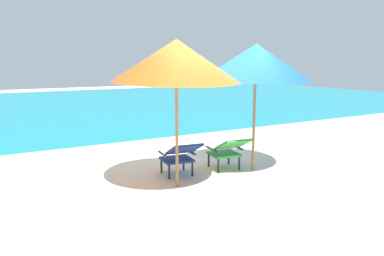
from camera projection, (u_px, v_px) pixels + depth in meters
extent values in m
plane|color=beige|center=(129.00, 135.00, 10.36)|extent=(40.00, 40.00, 0.00)
cube|color=teal|center=(66.00, 105.00, 17.39)|extent=(40.00, 18.00, 0.01)
cube|color=navy|center=(177.00, 159.00, 6.75)|extent=(0.58, 0.56, 0.04)
cube|color=navy|center=(184.00, 149.00, 6.38)|extent=(0.58, 0.57, 0.27)
cylinder|color=black|center=(161.00, 166.00, 6.89)|extent=(0.04, 0.04, 0.26)
cylinder|color=black|center=(184.00, 163.00, 7.06)|extent=(0.04, 0.04, 0.26)
cylinder|color=black|center=(169.00, 172.00, 6.51)|extent=(0.04, 0.04, 0.26)
cylinder|color=black|center=(192.00, 169.00, 6.68)|extent=(0.04, 0.04, 0.26)
cube|color=black|center=(163.00, 154.00, 6.63)|extent=(0.09, 0.50, 0.03)
cube|color=black|center=(190.00, 152.00, 6.83)|extent=(0.09, 0.50, 0.03)
cube|color=#338E3D|center=(224.00, 154.00, 7.15)|extent=(0.58, 0.56, 0.04)
cube|color=#338E3D|center=(233.00, 144.00, 6.77)|extent=(0.58, 0.58, 0.27)
cylinder|color=black|center=(209.00, 160.00, 7.28)|extent=(0.04, 0.04, 0.26)
cylinder|color=black|center=(229.00, 158.00, 7.45)|extent=(0.04, 0.04, 0.26)
cylinder|color=black|center=(218.00, 166.00, 6.90)|extent=(0.04, 0.04, 0.26)
cylinder|color=black|center=(239.00, 163.00, 7.06)|extent=(0.04, 0.04, 0.26)
cube|color=black|center=(212.00, 149.00, 7.03)|extent=(0.09, 0.50, 0.03)
cube|color=black|center=(236.00, 147.00, 7.22)|extent=(0.09, 0.50, 0.03)
cylinder|color=olive|center=(177.00, 134.00, 5.99)|extent=(0.05, 0.05, 1.75)
cone|color=#EA5619|center=(176.00, 60.00, 5.79)|extent=(2.00, 2.02, 0.72)
sphere|color=#4C3823|center=(176.00, 41.00, 5.73)|extent=(0.07, 0.07, 0.07)
cylinder|color=olive|center=(254.00, 125.00, 6.92)|extent=(0.05, 0.05, 1.72)
cone|color=blue|center=(256.00, 62.00, 6.72)|extent=(2.38, 2.39, 0.70)
sphere|color=#4C3823|center=(256.00, 45.00, 6.67)|extent=(0.07, 0.07, 0.07)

